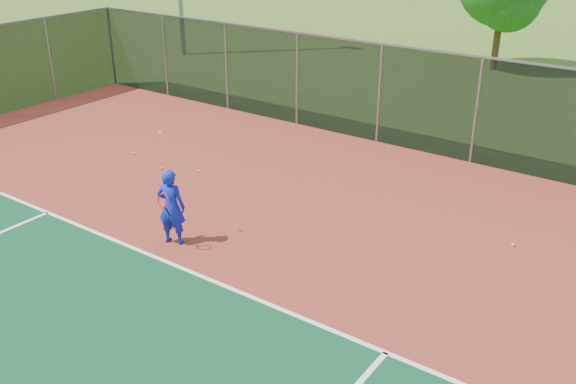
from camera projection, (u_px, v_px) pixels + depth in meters
court_apron at (253, 341)px, 10.84m from camera, size 30.00×20.00×0.02m
fence_back at (476, 110)px, 17.63m from camera, size 30.00×0.06×3.03m
tennis_player at (171, 207)px, 13.61m from camera, size 0.72×0.71×2.47m
practice_ball_0 at (162, 168)px, 17.74m from camera, size 0.07×0.07×0.07m
practice_ball_1 at (134, 153)px, 18.79m from camera, size 0.07×0.07×0.07m
practice_ball_2 at (513, 245)px, 13.77m from camera, size 0.07×0.07×0.07m
practice_ball_3 at (199, 171)px, 17.56m from camera, size 0.07×0.07×0.07m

